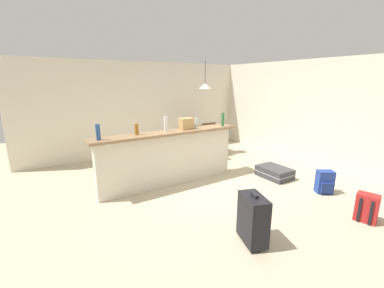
{
  "coord_description": "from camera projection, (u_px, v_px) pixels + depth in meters",
  "views": [
    {
      "loc": [
        -2.8,
        -3.72,
        1.99
      ],
      "look_at": [
        -0.16,
        0.4,
        0.78
      ],
      "focal_mm": 23.96,
      "sensor_mm": 36.0,
      "label": 1
    }
  ],
  "objects": [
    {
      "name": "ground_plane",
      "position": [
        210.0,
        187.0,
        4.99
      ],
      "size": [
        13.0,
        13.0,
        0.05
      ],
      "primitive_type": "cube",
      "color": "#BCAD8E"
    },
    {
      "name": "wall_back",
      "position": [
        146.0,
        108.0,
        7.18
      ],
      "size": [
        6.6,
        0.1,
        2.5
      ],
      "primitive_type": "cube",
      "color": "silver",
      "rests_on": "ground_plane"
    },
    {
      "name": "wall_right",
      "position": [
        300.0,
        111.0,
        6.53
      ],
      "size": [
        0.1,
        6.0,
        2.5
      ],
      "primitive_type": "cube",
      "color": "silver",
      "rests_on": "ground_plane"
    },
    {
      "name": "partition_half_wall",
      "position": [
        169.0,
        159.0,
        4.98
      ],
      "size": [
        2.8,
        0.2,
        1.01
      ],
      "primitive_type": "cube",
      "color": "silver",
      "rests_on": "ground_plane"
    },
    {
      "name": "bar_countertop",
      "position": [
        169.0,
        133.0,
        4.85
      ],
      "size": [
        2.96,
        0.4,
        0.05
      ],
      "primitive_type": "cube",
      "color": "#93704C",
      "rests_on": "partition_half_wall"
    },
    {
      "name": "bottle_blue",
      "position": [
        98.0,
        132.0,
        4.13
      ],
      "size": [
        0.07,
        0.07,
        0.26
      ],
      "primitive_type": "cylinder",
      "color": "#284C89",
      "rests_on": "bar_countertop"
    },
    {
      "name": "bottle_amber",
      "position": [
        137.0,
        129.0,
        4.55
      ],
      "size": [
        0.07,
        0.07,
        0.2
      ],
      "primitive_type": "cylinder",
      "color": "#9E661E",
      "rests_on": "bar_countertop"
    },
    {
      "name": "bottle_white",
      "position": [
        166.0,
        124.0,
        4.83
      ],
      "size": [
        0.07,
        0.07,
        0.29
      ],
      "primitive_type": "cylinder",
      "color": "silver",
      "rests_on": "bar_countertop"
    },
    {
      "name": "bottle_clear",
      "position": [
        196.0,
        123.0,
        5.17
      ],
      "size": [
        0.06,
        0.06,
        0.2
      ],
      "primitive_type": "cylinder",
      "color": "silver",
      "rests_on": "bar_countertop"
    },
    {
      "name": "bottle_green",
      "position": [
        223.0,
        119.0,
        5.4
      ],
      "size": [
        0.06,
        0.06,
        0.28
      ],
      "primitive_type": "cylinder",
      "color": "#2D6B38",
      "rests_on": "bar_countertop"
    },
    {
      "name": "grocery_bag",
      "position": [
        186.0,
        124.0,
        5.07
      ],
      "size": [
        0.26,
        0.18,
        0.22
      ],
      "primitive_type": "cube",
      "color": "tan",
      "rests_on": "bar_countertop"
    },
    {
      "name": "dining_table",
      "position": [
        203.0,
        131.0,
        7.08
      ],
      "size": [
        1.1,
        0.8,
        0.74
      ],
      "color": "#332319",
      "rests_on": "ground_plane"
    },
    {
      "name": "dining_chair_near_partition",
      "position": [
        211.0,
        139.0,
        6.67
      ],
      "size": [
        0.44,
        0.44,
        0.93
      ],
      "color": "#4C331E",
      "rests_on": "ground_plane"
    },
    {
      "name": "pendant_lamp",
      "position": [
        205.0,
        86.0,
        6.8
      ],
      "size": [
        0.34,
        0.34,
        0.76
      ],
      "color": "black"
    },
    {
      "name": "suitcase_flat_charcoal",
      "position": [
        274.0,
        172.0,
        5.42
      ],
      "size": [
        0.51,
        0.83,
        0.22
      ],
      "color": "#38383D",
      "rests_on": "ground_plane"
    },
    {
      "name": "backpack_red",
      "position": [
        367.0,
        208.0,
        3.71
      ],
      "size": [
        0.29,
        0.32,
        0.42
      ],
      "color": "red",
      "rests_on": "ground_plane"
    },
    {
      "name": "backpack_blue",
      "position": [
        325.0,
        182.0,
        4.64
      ],
      "size": [
        0.34,
        0.33,
        0.42
      ],
      "color": "#233D93",
      "rests_on": "ground_plane"
    },
    {
      "name": "suitcase_upright_black",
      "position": [
        253.0,
        219.0,
        3.17
      ],
      "size": [
        0.37,
        0.49,
        0.67
      ],
      "color": "black",
      "rests_on": "ground_plane"
    }
  ]
}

